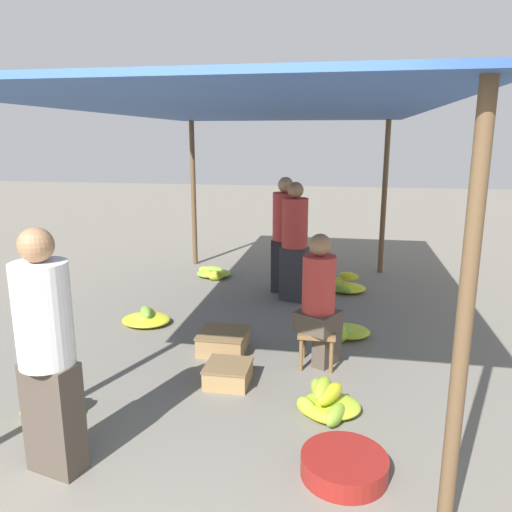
{
  "coord_description": "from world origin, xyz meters",
  "views": [
    {
      "loc": [
        0.94,
        -2.07,
        2.08
      ],
      "look_at": [
        0.0,
        3.13,
        0.82
      ],
      "focal_mm": 35.0,
      "sensor_mm": 36.0,
      "label": 1
    }
  ],
  "objects": [
    {
      "name": "shopper_walking_far",
      "position": [
        0.32,
        4.13,
        0.8
      ],
      "size": [
        0.4,
        0.4,
        1.54
      ],
      "color": "#2D2D33",
      "rests_on": "ground"
    },
    {
      "name": "banana_pile_right_0",
      "position": [
        0.98,
        4.66,
        0.08
      ],
      "size": [
        0.51,
        0.62,
        0.26
      ],
      "color": "#86BA34",
      "rests_on": "ground"
    },
    {
      "name": "crate_mid",
      "position": [
        0.0,
        1.78,
        0.09
      ],
      "size": [
        0.38,
        0.38,
        0.18
      ],
      "color": "#9E7A4C",
      "rests_on": "ground"
    },
    {
      "name": "banana_pile_right_1",
      "position": [
        0.85,
        1.45,
        0.09
      ],
      "size": [
        0.52,
        0.6,
        0.27
      ],
      "color": "#A2C52F",
      "rests_on": "ground"
    },
    {
      "name": "banana_pile_right_2",
      "position": [
        0.95,
        2.99,
        0.07
      ],
      "size": [
        0.56,
        0.53,
        0.19
      ],
      "color": "#7BB636",
      "rests_on": "ground"
    },
    {
      "name": "vendor_seated",
      "position": [
        0.75,
        2.27,
        0.64
      ],
      "size": [
        0.46,
        0.46,
        1.25
      ],
      "color": "#4C4238",
      "rests_on": "ground"
    },
    {
      "name": "vendor_foreground",
      "position": [
        -0.81,
        0.47,
        0.82
      ],
      "size": [
        0.41,
        0.41,
        1.58
      ],
      "color": "#4C4238",
      "rests_on": "ground"
    },
    {
      "name": "banana_pile_left_1",
      "position": [
        -1.19,
        1.02,
        0.08
      ],
      "size": [
        0.46,
        0.5,
        0.23
      ],
      "color": "#ABC92E",
      "rests_on": "ground"
    },
    {
      "name": "banana_pile_left_0",
      "position": [
        -1.26,
        3.01,
        0.07
      ],
      "size": [
        0.55,
        0.55,
        0.19
      ],
      "color": "#77B437",
      "rests_on": "ground"
    },
    {
      "name": "basin_black",
      "position": [
        1.0,
        0.73,
        0.07
      ],
      "size": [
        0.55,
        0.55,
        0.14
      ],
      "color": "maroon",
      "rests_on": "ground"
    },
    {
      "name": "stool",
      "position": [
        0.73,
        2.27,
        0.29
      ],
      "size": [
        0.34,
        0.34,
        0.35
      ],
      "color": "brown",
      "rests_on": "ground"
    },
    {
      "name": "canopy_tarp",
      "position": [
        0.0,
        3.04,
        2.36
      ],
      "size": [
        3.44,
        5.88,
        0.04
      ],
      "primitive_type": "cube",
      "color": "#33569E",
      "rests_on": "canopy_post_front_left"
    },
    {
      "name": "canopy_post_back_right",
      "position": [
        1.52,
        5.78,
        1.17
      ],
      "size": [
        0.08,
        0.08,
        2.34
      ],
      "primitive_type": "cylinder",
      "color": "brown",
      "rests_on": "ground"
    },
    {
      "name": "shopper_walking_mid",
      "position": [
        0.15,
        4.5,
        0.82
      ],
      "size": [
        0.35,
        0.34,
        1.57
      ],
      "color": "#2D2D33",
      "rests_on": "ground"
    },
    {
      "name": "banana_pile_left_2",
      "position": [
        -1.02,
        5.05,
        0.06
      ],
      "size": [
        0.57,
        0.56,
        0.14
      ],
      "color": "#B4CC2C",
      "rests_on": "ground"
    },
    {
      "name": "canopy_post_back_left",
      "position": [
        -1.52,
        5.78,
        1.17
      ],
      "size": [
        0.08,
        0.08,
        2.34
      ],
      "primitive_type": "cylinder",
      "color": "brown",
      "rests_on": "ground"
    },
    {
      "name": "canopy_post_front_right",
      "position": [
        1.52,
        0.3,
        1.17
      ],
      "size": [
        0.08,
        0.08,
        2.34
      ],
      "primitive_type": "cylinder",
      "color": "brown",
      "rests_on": "ground"
    },
    {
      "name": "crate_near",
      "position": [
        -0.2,
        2.43,
        0.1
      ],
      "size": [
        0.47,
        0.47,
        0.2
      ],
      "color": "#9E7A4C",
      "rests_on": "ground"
    }
  ]
}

